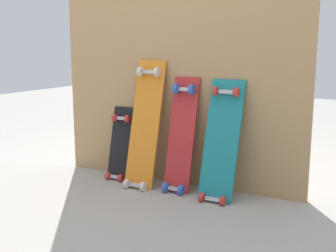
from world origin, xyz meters
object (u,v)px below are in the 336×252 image
skateboard_black (120,148)px  skateboard_teal (221,145)px  skateboard_orange (144,129)px  skateboard_red (181,139)px

skateboard_black → skateboard_teal: skateboard_teal is taller
skateboard_black → skateboard_orange: (0.25, -0.05, 0.18)m
skateboard_black → skateboard_red: size_ratio=0.72×
skateboard_orange → skateboard_teal: size_ratio=1.13×
skateboard_orange → skateboard_red: size_ratio=1.14×
skateboard_teal → skateboard_black: bearing=176.2°
skateboard_black → skateboard_red: bearing=-3.1°
skateboard_teal → skateboard_red: bearing=175.1°
skateboard_red → skateboard_teal: skateboard_red is taller
skateboard_black → skateboard_teal: 0.84m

